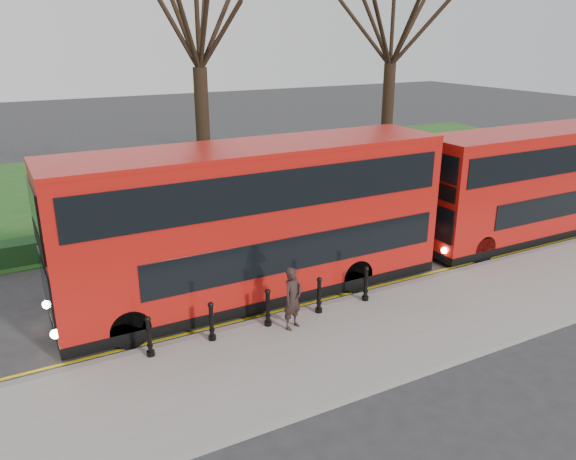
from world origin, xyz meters
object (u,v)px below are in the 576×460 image
bus_lead (255,223)px  pedestrian (293,298)px  bollard_row (268,308)px  bus_rear (537,184)px

bus_lead → pedestrian: 2.78m
pedestrian → bus_lead: bearing=64.6°
bollard_row → bus_rear: bus_rear is taller
bollard_row → bus_lead: bus_lead is taller
bus_lead → pedestrian: (-0.10, -2.46, -1.30)m
bollard_row → bus_rear: (12.34, 1.82, 1.45)m
bollard_row → pedestrian: size_ratio=3.80×
bollard_row → bus_rear: 12.56m
bus_rear → pedestrian: size_ratio=6.17×
bus_lead → pedestrian: size_ratio=6.76×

